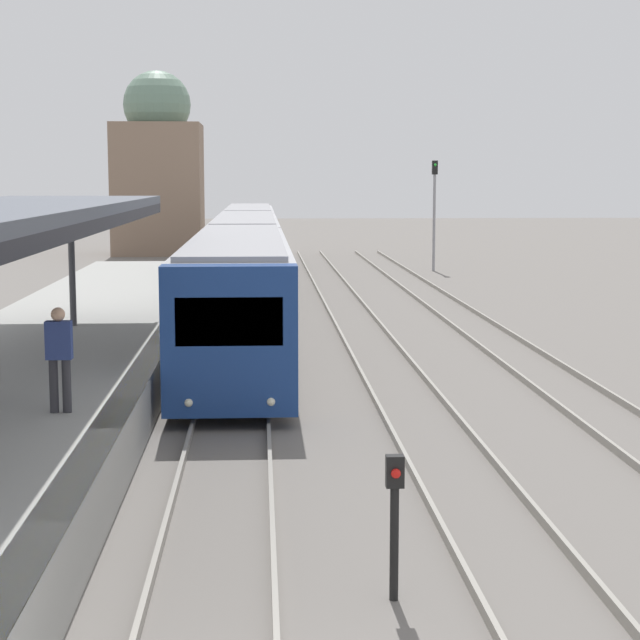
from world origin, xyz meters
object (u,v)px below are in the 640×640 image
object	(u,v)px
train_near	(245,253)
signal_post_near	(395,510)
person_on_platform	(59,353)
signal_mast_far	(434,203)

from	to	relation	value
train_near	signal_post_near	world-z (taller)	train_near
person_on_platform	signal_post_near	bearing A→B (deg)	-48.70
person_on_platform	train_near	xyz separation A→B (m)	(2.57, 25.76, -0.21)
train_near	signal_mast_far	size ratio (longest dim) A/B	8.15
signal_mast_far	person_on_platform	bearing A→B (deg)	-107.75
train_near	signal_mast_far	xyz separation A→B (m)	(9.46, 11.80, 1.70)
person_on_platform	signal_post_near	xyz separation A→B (m)	(4.62, -5.25, -0.95)
signal_post_near	signal_mast_far	size ratio (longest dim) A/B	0.30
person_on_platform	train_near	bearing A→B (deg)	84.31
signal_mast_far	train_near	bearing A→B (deg)	-128.72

